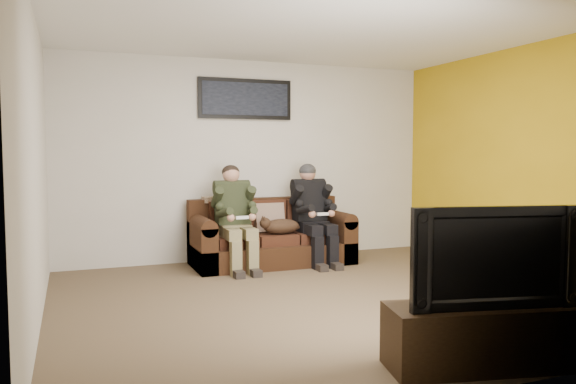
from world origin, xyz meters
name	(u,v)px	position (x,y,z in m)	size (l,w,h in m)	color
floor	(323,299)	(0.00, 0.00, 0.00)	(5.00, 5.00, 0.00)	brown
ceiling	(324,25)	(0.00, 0.00, 2.60)	(5.00, 5.00, 0.00)	silver
wall_back	(252,160)	(0.00, 2.25, 1.30)	(5.00, 5.00, 0.00)	beige
wall_front	(488,172)	(0.00, -2.25, 1.30)	(5.00, 5.00, 0.00)	beige
wall_left	(35,167)	(-2.50, 0.00, 1.30)	(4.50, 4.50, 0.00)	beige
wall_right	(528,162)	(2.50, 0.00, 1.30)	(4.50, 4.50, 0.00)	beige
accent_wall_right	(527,162)	(2.49, 0.00, 1.30)	(4.50, 4.50, 0.00)	#C19913
sofa	(270,239)	(0.10, 1.82, 0.31)	(1.99, 0.86, 0.81)	#331C0F
throw_pillow	(269,218)	(0.10, 1.86, 0.58)	(0.38, 0.11, 0.36)	#8E6F5D
throw_blanket	(219,199)	(-0.50, 2.07, 0.81)	(0.41, 0.20, 0.07)	#C1AC8E
person_left	(235,212)	(-0.41, 1.66, 0.69)	(0.51, 0.87, 1.25)	#887E55
person_right	(312,208)	(0.62, 1.66, 0.70)	(0.51, 0.86, 1.26)	black
cat	(280,226)	(0.15, 1.61, 0.50)	(0.66, 0.26, 0.24)	#452C1B
framed_poster	(245,99)	(-0.10, 2.22, 2.10)	(1.25, 0.05, 0.52)	black
tv_stand	(487,336)	(0.29, -1.95, 0.21)	(1.32, 0.43, 0.42)	black
television	(489,255)	(0.29, -1.95, 0.75)	(1.15, 0.15, 0.66)	black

